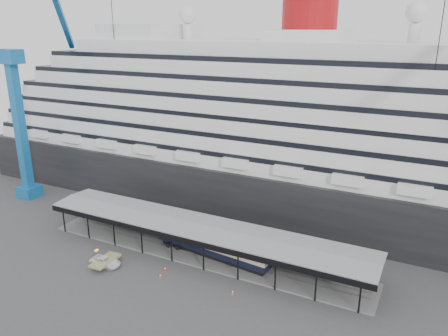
{
  "coord_description": "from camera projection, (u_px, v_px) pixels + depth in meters",
  "views": [
    {
      "loc": [
        32.33,
        -49.85,
        35.44
      ],
      "look_at": [
        2.76,
        8.0,
        14.34
      ],
      "focal_mm": 35.0,
      "sensor_mm": 36.0,
      "label": 1
    }
  ],
  "objects": [
    {
      "name": "traffic_cone_right",
      "position": [
        233.0,
        292.0,
        60.55
      ],
      "size": [
        0.35,
        0.35,
        0.65
      ],
      "rotation": [
        0.0,
        0.0,
        0.05
      ],
      "color": "orange",
      "rests_on": "ground"
    },
    {
      "name": "platform_canopy",
      "position": [
        200.0,
        241.0,
        70.66
      ],
      "size": [
        56.0,
        9.18,
        5.3
      ],
      "color": "slate",
      "rests_on": "ground"
    },
    {
      "name": "crane_blue",
      "position": [
        22.0,
        106.0,
        89.51
      ],
      "size": [
        22.63,
        19.19,
        47.6
      ],
      "color": "#1664A8",
      "rests_on": "ground"
    },
    {
      "name": "traffic_cone_mid",
      "position": [
        160.0,
        276.0,
        64.52
      ],
      "size": [
        0.43,
        0.43,
        0.69
      ],
      "rotation": [
        0.0,
        0.0,
        0.23
      ],
      "color": "#F2360D",
      "rests_on": "ground"
    },
    {
      "name": "cruise_ship",
      "position": [
        266.0,
        115.0,
        88.57
      ],
      "size": [
        130.0,
        30.0,
        43.9
      ],
      "color": "black",
      "rests_on": "ground"
    },
    {
      "name": "ground",
      "position": [
        184.0,
        268.0,
        67.16
      ],
      "size": [
        200.0,
        200.0,
        0.0
      ],
      "primitive_type": "plane",
      "color": "#3D3D40",
      "rests_on": "ground"
    },
    {
      "name": "pullman_carriage",
      "position": [
        213.0,
        244.0,
        69.64
      ],
      "size": [
        20.27,
        4.71,
        19.74
      ],
      "rotation": [
        0.0,
        0.0,
        -0.11
      ],
      "color": "black",
      "rests_on": "ground"
    },
    {
      "name": "port_truck",
      "position": [
        105.0,
        262.0,
        67.72
      ],
      "size": [
        5.04,
        2.44,
        1.38
      ],
      "primitive_type": "imported",
      "rotation": [
        0.0,
        0.0,
        1.6
      ],
      "color": "white",
      "rests_on": "ground"
    },
    {
      "name": "traffic_cone_left",
      "position": [
        165.0,
        269.0,
        66.29
      ],
      "size": [
        0.48,
        0.48,
        0.71
      ],
      "rotation": [
        0.0,
        0.0,
        0.42
      ],
      "color": "red",
      "rests_on": "ground"
    }
  ]
}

